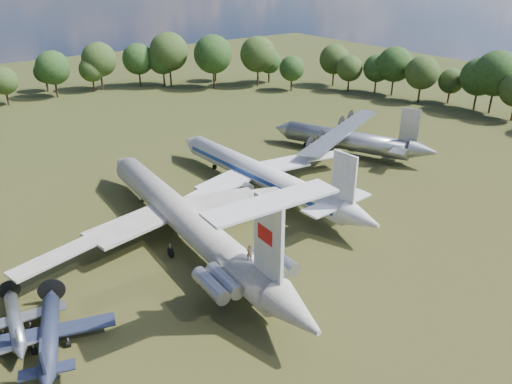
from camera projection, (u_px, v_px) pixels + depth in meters
ground at (177, 241)px, 67.20m from camera, size 300.00×300.00×0.00m
il62_airliner at (185, 224)px, 65.85m from camera, size 46.66×59.08×5.58m
tu104_jet at (261, 178)px, 80.40m from camera, size 39.94×51.52×4.94m
an12_transport at (346, 142)px, 96.58m from camera, size 42.87×44.85×4.65m
small_prop_west at (50, 338)px, 48.35m from camera, size 16.98×19.90×2.48m
small_prop_northwest at (16, 324)px, 50.57m from camera, size 11.68×14.83×2.00m
person_on_il62 at (249, 253)px, 52.49m from camera, size 0.74×0.57×1.83m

